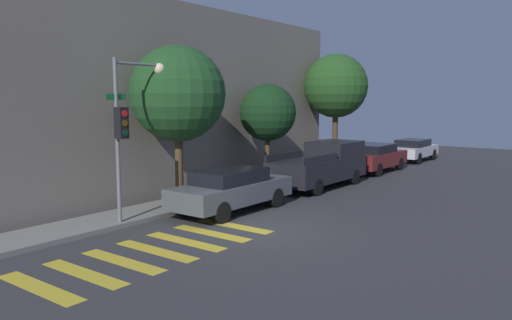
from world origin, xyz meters
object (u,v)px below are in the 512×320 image
(traffic_light_pole, at_px, (130,114))
(tree_far_end, at_px, (336,86))
(pickup_truck, at_px, (322,165))
(sedan_far_end, at_px, (413,149))
(tree_near_corner, at_px, (178,94))
(sedan_middle, at_px, (374,157))
(tree_midblock, at_px, (268,113))
(sedan_near_corner, at_px, (231,189))

(traffic_light_pole, height_order, tree_far_end, tree_far_end)
(pickup_truck, distance_m, sedan_far_end, 11.22)
(pickup_truck, relative_size, tree_near_corner, 0.95)
(tree_far_end, bearing_deg, sedan_far_end, -15.84)
(traffic_light_pole, bearing_deg, tree_near_corner, 13.21)
(tree_near_corner, bearing_deg, sedan_far_end, -5.96)
(sedan_middle, relative_size, tree_midblock, 1.04)
(sedan_near_corner, bearing_deg, tree_far_end, 9.86)
(sedan_near_corner, distance_m, tree_midblock, 5.55)
(tree_midblock, bearing_deg, traffic_light_pole, -175.62)
(traffic_light_pole, relative_size, sedan_near_corner, 1.05)
(sedan_far_end, relative_size, tree_far_end, 0.71)
(sedan_middle, height_order, tree_far_end, tree_far_end)
(sedan_far_end, xyz_separation_m, tree_midblock, (-12.60, 1.86, 2.44))
(tree_near_corner, height_order, tree_far_end, tree_far_end)
(sedan_middle, bearing_deg, sedan_near_corner, 180.00)
(sedan_near_corner, distance_m, tree_near_corner, 3.69)
(sedan_far_end, height_order, tree_midblock, tree_midblock)
(pickup_truck, relative_size, sedan_far_end, 1.23)
(traffic_light_pole, distance_m, sedan_far_end, 20.55)
(pickup_truck, bearing_deg, sedan_near_corner, 180.00)
(sedan_middle, xyz_separation_m, sedan_far_end, (5.73, 0.00, -0.06))
(traffic_light_pole, distance_m, sedan_near_corner, 4.20)
(pickup_truck, height_order, sedan_far_end, pickup_truck)
(sedan_middle, relative_size, sedan_far_end, 1.06)
(sedan_far_end, relative_size, tree_midblock, 0.98)
(sedan_far_end, height_order, tree_near_corner, tree_near_corner)
(sedan_near_corner, distance_m, sedan_far_end, 17.26)
(tree_near_corner, bearing_deg, pickup_truck, -15.73)
(sedan_near_corner, height_order, sedan_middle, sedan_middle)
(sedan_middle, height_order, sedan_far_end, sedan_middle)
(sedan_near_corner, xyz_separation_m, tree_midblock, (4.65, 1.86, 2.39))
(pickup_truck, xyz_separation_m, sedan_middle, (5.49, -0.00, -0.17))
(sedan_far_end, relative_size, tree_near_corner, 0.77)
(tree_near_corner, xyz_separation_m, tree_midblock, (5.22, 0.00, -0.74))
(traffic_light_pole, xyz_separation_m, tree_midblock, (7.75, 0.59, -0.15))
(traffic_light_pole, xyz_separation_m, tree_near_corner, (2.52, 0.59, 0.59))
(sedan_middle, xyz_separation_m, tree_midblock, (-6.87, 1.86, 2.38))
(traffic_light_pole, bearing_deg, tree_midblock, 4.38)
(sedan_near_corner, relative_size, tree_far_end, 0.77)
(sedan_near_corner, bearing_deg, pickup_truck, 0.00)
(tree_near_corner, bearing_deg, sedan_near_corner, -73.01)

